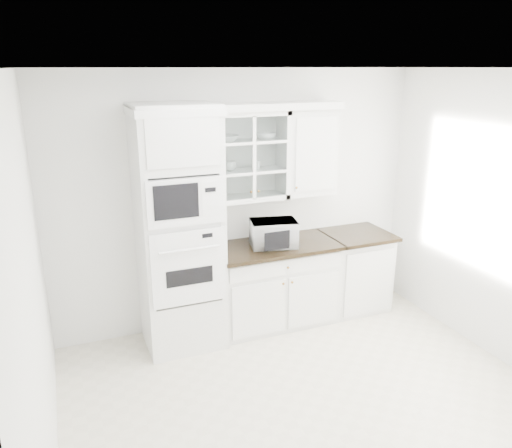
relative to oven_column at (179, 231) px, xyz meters
name	(u,v)px	position (x,y,z in m)	size (l,w,h in m)	color
ground	(314,405)	(0.75, -1.42, -1.19)	(4.00, 3.50, 0.01)	beige
room_shell	(296,187)	(0.75, -0.99, 0.58)	(4.00, 3.50, 2.70)	white
oven_column	(179,231)	(0.00, 0.00, 0.00)	(0.76, 0.68, 2.40)	silver
base_cabinet_run	(275,283)	(1.03, 0.03, -0.74)	(1.32, 0.67, 0.92)	silver
extra_base_cabinet	(354,270)	(2.03, 0.03, -0.74)	(0.72, 0.67, 0.92)	silver
upper_cabinet_glass	(248,156)	(0.78, 0.17, 0.65)	(0.80, 0.33, 0.90)	silver
upper_cabinet_solid	(308,152)	(1.46, 0.17, 0.65)	(0.55, 0.33, 0.90)	silver
crown_molding	(239,107)	(0.68, 0.14, 1.14)	(2.14, 0.38, 0.07)	white
countertop_microwave	(273,233)	(0.99, 0.00, -0.14)	(0.47, 0.39, 0.27)	white
bowl_a	(226,138)	(0.55, 0.16, 0.84)	(0.24, 0.24, 0.06)	white
bowl_b	(266,136)	(0.97, 0.15, 0.84)	(0.20, 0.20, 0.06)	white
cup_a	(230,166)	(0.59, 0.18, 0.56)	(0.12, 0.12, 0.10)	white
cup_b	(256,165)	(0.86, 0.15, 0.56)	(0.10, 0.10, 0.09)	white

